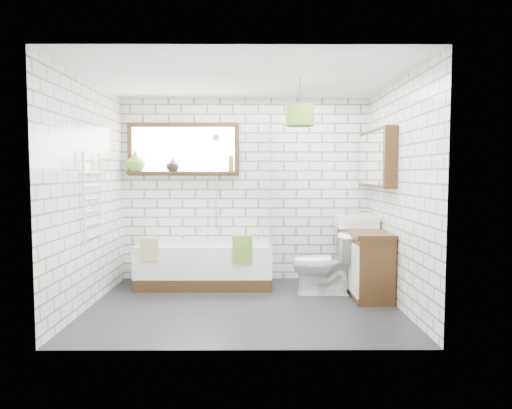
{
  "coord_description": "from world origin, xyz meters",
  "views": [
    {
      "loc": [
        0.12,
        -5.01,
        1.48
      ],
      "look_at": [
        0.14,
        0.25,
        1.11
      ],
      "focal_mm": 32.0,
      "sensor_mm": 36.0,
      "label": 1
    }
  ],
  "objects_px": {
    "bathtub": "(205,264)",
    "basin": "(356,221)",
    "toilet": "(323,264)",
    "pendant": "(300,115)",
    "vanity": "(363,260)"
  },
  "relations": [
    {
      "from": "basin",
      "to": "vanity",
      "type": "bearing_deg",
      "value": -70.7
    },
    {
      "from": "vanity",
      "to": "toilet",
      "type": "height_order",
      "value": "vanity"
    },
    {
      "from": "basin",
      "to": "pendant",
      "type": "height_order",
      "value": "pendant"
    },
    {
      "from": "basin",
      "to": "toilet",
      "type": "xyz_separation_m",
      "value": [
        -0.46,
        -0.31,
        -0.48
      ]
    },
    {
      "from": "bathtub",
      "to": "pendant",
      "type": "height_order",
      "value": "pendant"
    },
    {
      "from": "bathtub",
      "to": "basin",
      "type": "height_order",
      "value": "basin"
    },
    {
      "from": "pendant",
      "to": "vanity",
      "type": "bearing_deg",
      "value": 35.88
    },
    {
      "from": "bathtub",
      "to": "vanity",
      "type": "distance_m",
      "value": 2.03
    },
    {
      "from": "bathtub",
      "to": "basin",
      "type": "xyz_separation_m",
      "value": [
        1.94,
        -0.14,
        0.58
      ]
    },
    {
      "from": "bathtub",
      "to": "toilet",
      "type": "xyz_separation_m",
      "value": [
        1.48,
        -0.45,
        0.09
      ]
    },
    {
      "from": "vanity",
      "to": "pendant",
      "type": "distance_m",
      "value": 2.01
    },
    {
      "from": "toilet",
      "to": "pendant",
      "type": "distance_m",
      "value": 1.83
    },
    {
      "from": "toilet",
      "to": "pendant",
      "type": "xyz_separation_m",
      "value": [
        -0.34,
        -0.49,
        1.72
      ]
    },
    {
      "from": "basin",
      "to": "pendant",
      "type": "bearing_deg",
      "value": -135.28
    },
    {
      "from": "pendant",
      "to": "bathtub",
      "type": "bearing_deg",
      "value": 140.5
    }
  ]
}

